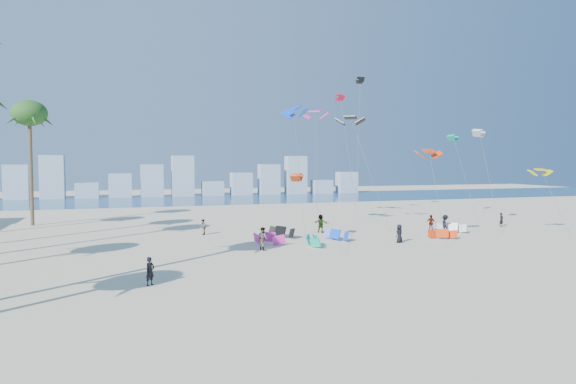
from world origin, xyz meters
name	(u,v)px	position (x,y,z in m)	size (l,w,h in m)	color
ground	(325,290)	(0.00, 0.00, 0.00)	(220.00, 220.00, 0.00)	beige
ocean	(182,200)	(0.00, 72.00, 0.01)	(220.00, 220.00, 0.00)	navy
kitesurfer_near	(150,271)	(-9.19, 4.08, 0.83)	(0.60, 0.40, 1.66)	black
kitesurfer_mid	(263,239)	(0.08, 13.58, 0.93)	(0.90, 0.70, 1.86)	gray
kitesurfers_far	(376,225)	(13.17, 19.28, 0.88)	(32.77, 11.03, 1.89)	black
grounded_kites	(345,235)	(8.64, 16.48, 0.46)	(22.19, 8.75, 0.98)	#FB37BC
flying_kites	(368,119)	(15.23, 25.20, 11.79)	(28.15, 27.31, 18.48)	#E83B0C
distant_skyline	(170,181)	(-1.19, 82.00, 3.09)	(85.00, 3.00, 8.40)	#9EADBF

